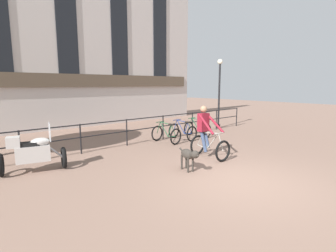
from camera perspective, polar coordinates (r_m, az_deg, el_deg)
ground_plane at (r=6.91m, az=15.73°, el=-11.55°), size 60.00×60.00×0.00m
canal_railing at (r=10.37m, az=-8.99°, el=-0.40°), size 15.05×0.05×1.05m
building_facade at (r=15.66m, az=-21.56°, el=18.29°), size 18.00×0.72×10.18m
cyclist_with_bike at (r=8.69m, az=8.46°, el=-1.83°), size 0.74×1.20×1.70m
dog at (r=7.28m, az=4.60°, el=-6.32°), size 0.36×0.93×0.66m
parked_motorcycle at (r=8.04m, az=-27.42°, el=-5.12°), size 1.76×1.01×1.35m
parked_bicycle_near_lamp at (r=10.79m, az=-0.39°, el=-1.80°), size 0.77×1.17×0.86m
parked_bicycle_mid_left at (r=11.43m, az=3.21°, el=-1.20°), size 0.73×1.15×0.86m
parked_bicycle_mid_right at (r=12.12m, az=6.42°, el=-0.66°), size 0.72×1.15×0.86m
street_lamp at (r=14.59m, az=11.09°, el=7.78°), size 0.28×0.28×3.72m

